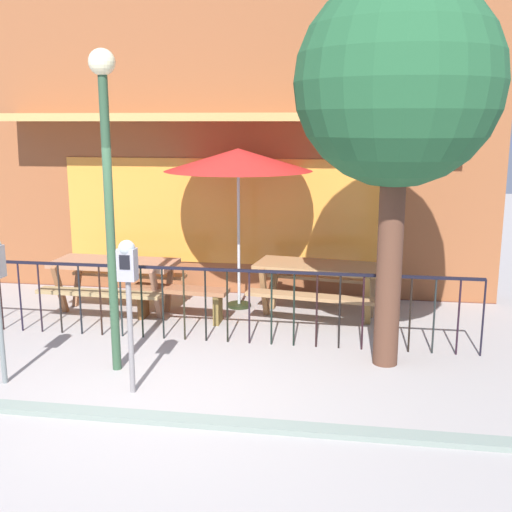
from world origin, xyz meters
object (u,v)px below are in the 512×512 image
patio_bench (180,296)px  street_tree (398,86)px  parking_meter_near (128,276)px  picnic_table_left (115,272)px  street_lamp (107,164)px  picnic_table_right (319,275)px  patio_umbrella (238,160)px

patio_bench → street_tree: 4.14m
parking_meter_near → street_tree: bearing=24.8°
picnic_table_left → street_lamp: 2.83m
street_lamp → picnic_table_left: bearing=111.6°
picnic_table_right → parking_meter_near: bearing=-121.2°
picnic_table_left → patio_bench: size_ratio=1.30×
patio_bench → street_lamp: size_ratio=0.40×
picnic_table_left → parking_meter_near: size_ratio=1.14×
picnic_table_right → street_tree: bearing=-62.6°
patio_bench → street_tree: bearing=-23.0°
patio_bench → parking_meter_near: size_ratio=0.88×
parking_meter_near → street_lamp: size_ratio=0.46×
picnic_table_left → parking_meter_near: parking_meter_near is taller
patio_bench → street_tree: size_ratio=0.33×
street_tree → street_lamp: size_ratio=1.22×
parking_meter_near → street_lamp: street_lamp is taller
patio_umbrella → street_lamp: street_lamp is taller
picnic_table_left → patio_bench: picnic_table_left is taller
parking_meter_near → street_tree: street_tree is taller
patio_umbrella → street_tree: size_ratio=0.56×
patio_umbrella → street_lamp: (-0.93, -2.62, 0.11)m
picnic_table_left → street_lamp: (0.83, -2.09, 1.72)m
patio_umbrella → street_lamp: 2.79m
picnic_table_left → street_tree: 4.83m
picnic_table_right → patio_umbrella: patio_umbrella is taller
parking_meter_near → street_tree: (2.64, 1.22, 1.89)m
parking_meter_near → street_tree: 3.47m
patio_bench → street_lamp: bearing=-96.9°
street_tree → picnic_table_left: bearing=159.6°
street_tree → patio_umbrella: bearing=136.8°
patio_bench → parking_meter_near: parking_meter_near is taller
patio_bench → street_lamp: (-0.22, -1.85, 1.98)m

